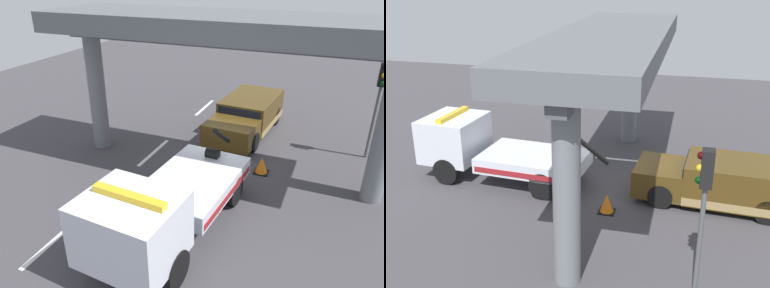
# 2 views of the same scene
# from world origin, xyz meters

# --- Properties ---
(ground_plane) EXTENTS (60.00, 40.00, 0.10)m
(ground_plane) POSITION_xyz_m (0.00, 0.00, -0.05)
(ground_plane) COLOR #423F44
(lane_stripe_mid) EXTENTS (2.60, 0.16, 0.01)m
(lane_stripe_mid) POSITION_xyz_m (0.00, -3.00, 0.00)
(lane_stripe_mid) COLOR silver
(lane_stripe_mid) RESTS_ON ground
(lane_stripe_east) EXTENTS (2.60, 0.16, 0.01)m
(lane_stripe_east) POSITION_xyz_m (6.00, -3.00, 0.00)
(lane_stripe_east) COLOR silver
(lane_stripe_east) RESTS_ON ground
(tow_truck_white) EXTENTS (7.32, 2.82, 2.46)m
(tow_truck_white) POSITION_xyz_m (4.89, -0.06, 1.20)
(tow_truck_white) COLOR silver
(tow_truck_white) RESTS_ON ground
(towed_van_green) EXTENTS (5.34, 2.54, 1.58)m
(towed_van_green) POSITION_xyz_m (-3.70, 0.01, 0.78)
(towed_van_green) COLOR #4C3814
(towed_van_green) RESTS_ON ground
(overpass_structure) EXTENTS (3.60, 12.77, 5.71)m
(overpass_structure) POSITION_xyz_m (0.23, 0.00, 4.98)
(overpass_structure) COLOR slate
(overpass_structure) RESTS_ON ground
(traffic_light_near) EXTENTS (0.39, 0.32, 3.92)m
(traffic_light_near) POSITION_xyz_m (-2.98, 5.25, 2.87)
(traffic_light_near) COLOR #515456
(traffic_light_near) RESTS_ON ground
(traffic_cone_orange) EXTENTS (0.53, 0.53, 0.64)m
(traffic_cone_orange) POSITION_xyz_m (-0.08, 1.58, 0.30)
(traffic_cone_orange) COLOR orange
(traffic_cone_orange) RESTS_ON ground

